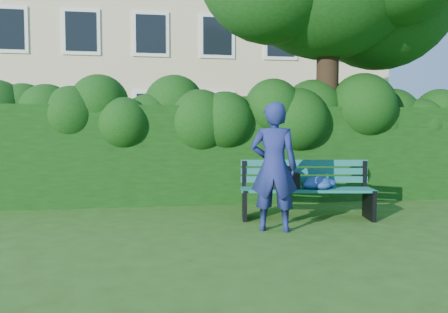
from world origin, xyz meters
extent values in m
plane|color=#2F4B18|center=(0.00, 0.00, 0.00)|extent=(80.00, 80.00, 0.00)
cube|color=beige|center=(0.00, 14.00, 6.00)|extent=(16.00, 8.00, 12.00)
cube|color=white|center=(-6.00, 9.98, 2.00)|extent=(1.30, 0.08, 1.60)
cube|color=black|center=(-6.00, 9.94, 2.00)|extent=(1.05, 0.04, 1.35)
cube|color=white|center=(-3.60, 9.98, 2.00)|extent=(1.30, 0.08, 1.60)
cube|color=black|center=(-3.60, 9.94, 2.00)|extent=(1.05, 0.04, 1.35)
cube|color=white|center=(-1.20, 9.98, 2.00)|extent=(1.30, 0.08, 1.60)
cube|color=black|center=(-1.20, 9.94, 2.00)|extent=(1.05, 0.04, 1.35)
cube|color=white|center=(1.20, 9.98, 2.00)|extent=(1.30, 0.08, 1.60)
cube|color=black|center=(1.20, 9.94, 2.00)|extent=(1.05, 0.04, 1.35)
cube|color=white|center=(3.60, 9.98, 2.00)|extent=(1.30, 0.08, 1.60)
cube|color=black|center=(3.60, 9.94, 2.00)|extent=(1.05, 0.04, 1.35)
cube|color=white|center=(6.00, 9.98, 2.00)|extent=(1.30, 0.08, 1.60)
cube|color=black|center=(6.00, 9.94, 2.00)|extent=(1.05, 0.04, 1.35)
cube|color=white|center=(-6.00, 9.98, 4.80)|extent=(1.30, 0.08, 1.60)
cube|color=black|center=(-6.00, 9.94, 4.80)|extent=(1.05, 0.04, 1.35)
cube|color=white|center=(-3.60, 9.98, 4.80)|extent=(1.30, 0.08, 1.60)
cube|color=black|center=(-3.60, 9.94, 4.80)|extent=(1.05, 0.04, 1.35)
cube|color=white|center=(-1.20, 9.98, 4.80)|extent=(1.30, 0.08, 1.60)
cube|color=black|center=(-1.20, 9.94, 4.80)|extent=(1.05, 0.04, 1.35)
cube|color=white|center=(1.20, 9.98, 4.80)|extent=(1.30, 0.08, 1.60)
cube|color=black|center=(1.20, 9.94, 4.80)|extent=(1.05, 0.04, 1.35)
cube|color=white|center=(3.60, 9.98, 4.80)|extent=(1.30, 0.08, 1.60)
cube|color=black|center=(3.60, 9.94, 4.80)|extent=(1.05, 0.04, 1.35)
cube|color=white|center=(6.00, 9.98, 4.80)|extent=(1.30, 0.08, 1.60)
cube|color=black|center=(6.00, 9.94, 4.80)|extent=(1.05, 0.04, 1.35)
cube|color=black|center=(0.00, 2.20, 0.90)|extent=(10.00, 1.00, 1.80)
cylinder|color=black|center=(2.31, 2.18, 2.27)|extent=(0.43, 0.43, 4.55)
cube|color=#105347|center=(1.20, 0.09, 0.45)|extent=(1.99, 0.42, 0.04)
cube|color=#105347|center=(1.22, 0.21, 0.45)|extent=(1.99, 0.42, 0.04)
cube|color=#105347|center=(1.24, 0.33, 0.45)|extent=(1.99, 0.42, 0.04)
cube|color=#105347|center=(1.26, 0.45, 0.45)|extent=(1.99, 0.42, 0.04)
cube|color=#105347|center=(1.27, 0.53, 0.58)|extent=(1.98, 0.36, 0.10)
cube|color=#105347|center=(1.27, 0.54, 0.71)|extent=(1.98, 0.36, 0.10)
cube|color=#105347|center=(1.27, 0.55, 0.84)|extent=(1.98, 0.36, 0.10)
cube|color=black|center=(0.29, 0.42, 0.22)|extent=(0.14, 0.50, 0.44)
cube|color=black|center=(0.33, 0.68, 0.65)|extent=(0.07, 0.07, 0.45)
cube|color=black|center=(0.28, 0.37, 0.44)|extent=(0.13, 0.42, 0.05)
cube|color=black|center=(2.17, 0.12, 0.22)|extent=(0.14, 0.50, 0.44)
cube|color=black|center=(2.21, 0.37, 0.65)|extent=(0.07, 0.07, 0.45)
cube|color=black|center=(2.16, 0.07, 0.44)|extent=(0.13, 0.42, 0.05)
cube|color=white|center=(0.81, 0.29, 0.48)|extent=(0.20, 0.16, 0.02)
cube|color=black|center=(0.91, 0.32, 0.59)|extent=(0.43, 0.32, 0.24)
imported|color=navy|center=(0.52, -0.41, 0.87)|extent=(0.73, 0.60, 1.73)
camera|label=1|loc=(-1.03, -6.06, 1.35)|focal=35.00mm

